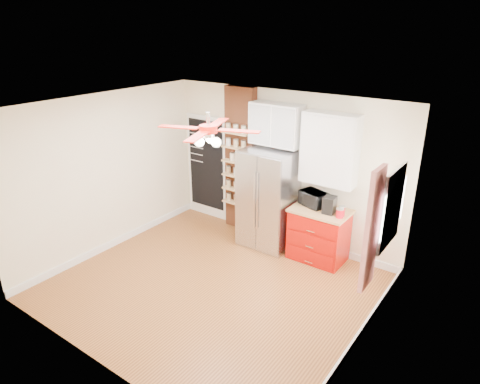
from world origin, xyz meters
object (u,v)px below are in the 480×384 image
Objects in this scene: ceiling_fan at (208,129)px; pantry_jar_oats at (232,157)px; fridge at (268,199)px; red_cabinet at (319,234)px; coffee_maker at (330,205)px; canister_left at (340,213)px; toaster_oven at (313,199)px.

pantry_jar_oats is (-0.93, 1.78, -0.98)m from ceiling_fan.
fridge is at bearing -9.44° from pantry_jar_oats.
fridge is 1.86× the size of red_cabinet.
pantry_jar_oats is at bearing 171.44° from coffee_maker.
coffee_maker is (1.08, 1.65, -1.39)m from ceiling_fan.
ceiling_fan is 2.41m from coffee_maker.
canister_left is (0.21, -0.07, -0.07)m from coffee_maker.
coffee_maker reaches higher than red_cabinet.
fridge is at bearing -177.05° from red_cabinet.
pantry_jar_oats is at bearing 170.56° from fridge.
ceiling_fan is at bearing -129.30° from canister_left.
pantry_jar_oats is at bearing 177.03° from red_cabinet.
pantry_jar_oats is at bearing 174.85° from canister_left.
red_cabinet is 0.64m from canister_left.
ceiling_fan is 10.09× the size of canister_left.
toaster_oven is at bearing -0.45° from pantry_jar_oats.
canister_left is at bearing -15.72° from red_cabinet.
toaster_oven reaches higher than red_cabinet.
red_cabinet is at bearing 61.29° from ceiling_fan.
ceiling_fan is 3.16× the size of toaster_oven.
canister_left is 2.28m from pantry_jar_oats.
coffee_maker is at bearing -11.63° from red_cabinet.
fridge is 6.37× the size of coffee_maker.
red_cabinet is 6.78× the size of canister_left.
coffee_maker reaches higher than canister_left.
toaster_oven is 3.23× the size of pantry_jar_oats.
ceiling_fan reaches higher than toaster_oven.
fridge is 1.06m from red_cabinet.
canister_left is 1.01× the size of pantry_jar_oats.
fridge is 1.34m from canister_left.
ceiling_fan is at bearing -88.24° from fridge.
pantry_jar_oats is (-2.22, 0.20, 0.47)m from canister_left.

